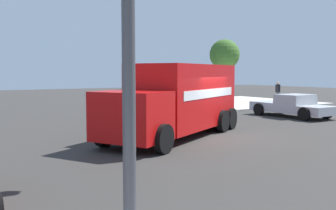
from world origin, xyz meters
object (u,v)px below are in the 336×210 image
object	(u,v)px
pedestrian_near_corner	(217,90)
shade_tree_near	(225,55)
pickup_silver	(292,105)
delivery_truck	(178,99)
pedestrian_crossing	(278,91)

from	to	relation	value
pedestrian_near_corner	shade_tree_near	xyz separation A→B (m)	(-1.68, -0.97, 3.35)
pickup_silver	delivery_truck	bearing A→B (deg)	13.04
shade_tree_near	pickup_silver	bearing A→B (deg)	66.13
pedestrian_crossing	delivery_truck	bearing A→B (deg)	29.57
pedestrian_near_corner	shade_tree_near	size ratio (longest dim) A/B	0.28
pedestrian_near_corner	pedestrian_crossing	bearing A→B (deg)	112.86
delivery_truck	pedestrian_crossing	distance (m)	18.71
pickup_silver	pedestrian_crossing	size ratio (longest dim) A/B	2.93
pedestrian_crossing	shade_tree_near	size ratio (longest dim) A/B	0.31
delivery_truck	pedestrian_near_corner	bearing A→B (deg)	-134.01
delivery_truck	pickup_silver	distance (m)	10.16
delivery_truck	shade_tree_near	size ratio (longest dim) A/B	1.43
pickup_silver	shade_tree_near	world-z (taller)	shade_tree_near
delivery_truck	shade_tree_near	bearing A→B (deg)	-135.39
pedestrian_crossing	pickup_silver	bearing A→B (deg)	47.33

